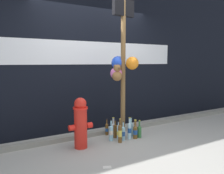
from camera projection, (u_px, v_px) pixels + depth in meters
ground_plane at (127, 147)px, 3.79m from camera, size 14.00×14.00×0.00m
building_wall at (92, 46)px, 4.72m from camera, size 10.00×0.21×3.49m
curb_strip at (104, 132)px, 4.48m from camera, size 8.00×0.12×0.08m
memorial_post at (122, 58)px, 4.09m from camera, size 0.45×0.54×2.57m
fire_hydrant at (81, 123)px, 3.72m from camera, size 0.40×0.24×0.84m
bottle_0 at (115, 130)px, 4.25m from camera, size 0.07×0.07×0.33m
bottle_1 at (131, 129)px, 4.30m from camera, size 0.08×0.08×0.38m
bottle_2 at (135, 131)px, 4.20m from camera, size 0.08×0.08×0.35m
bottle_3 at (107, 129)px, 4.40m from camera, size 0.06×0.06×0.32m
bottle_4 at (139, 131)px, 4.26m from camera, size 0.08×0.08×0.33m
bottle_5 at (111, 132)px, 4.08m from camera, size 0.08×0.08×0.38m
bottle_6 at (129, 130)px, 4.17m from camera, size 0.07×0.07×0.40m
bottle_7 at (118, 132)px, 4.16m from camera, size 0.06×0.06×0.33m
bottle_8 at (113, 128)px, 4.40m from camera, size 0.08×0.08×0.35m
bottle_9 at (120, 133)px, 3.98m from camera, size 0.07×0.07×0.43m
bottle_10 at (123, 133)px, 4.10m from camera, size 0.06×0.06×0.34m
litter_0 at (107, 167)px, 3.05m from camera, size 0.13×0.12×0.01m
litter_1 at (39, 143)px, 3.99m from camera, size 0.17×0.16×0.01m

